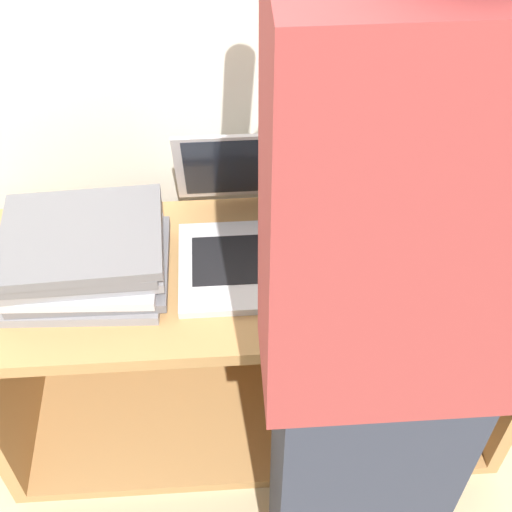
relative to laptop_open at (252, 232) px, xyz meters
The scene contains 6 objects.
ground_plane 0.75m from the laptop_open, 90.00° to the right, with size 12.00×12.00×0.00m, color tan.
cart 0.37m from the laptop_open, 90.00° to the right, with size 1.32×0.48×0.63m.
laptop_open is the anchor object (origin of this frame).
laptop_stack_left 0.38m from the laptop_open, behind, with size 0.37×0.30×0.15m.
laptop_stack_right 0.38m from the laptop_open, ahead, with size 0.37×0.30×0.15m.
person 0.58m from the laptop_open, 69.80° to the right, with size 0.40×0.54×1.78m.
Camera 1 is at (-0.07, -0.86, 1.86)m, focal length 50.00 mm.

